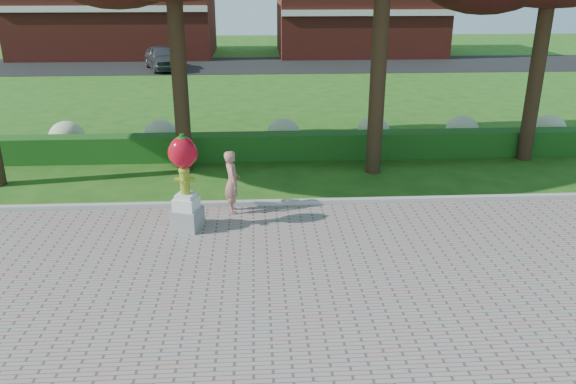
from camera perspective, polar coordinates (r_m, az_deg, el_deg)
The scene contains 10 objects.
ground at distance 11.23m, azimuth -3.53°, elevation -7.24°, with size 100.00×100.00×0.00m, color #205014.
curb at distance 13.93m, azimuth -3.54°, elevation -1.19°, with size 40.00×0.18×0.15m, color #ADADA5.
lawn_hedge at distance 17.61m, azimuth -3.57°, elevation 4.64°, with size 24.00×0.70×0.80m, color #1A4915.
hydrangea_row at distance 18.54m, azimuth -1.81°, elevation 5.97°, with size 20.10×1.10×0.99m.
street at distance 38.29m, azimuth -3.56°, elevation 12.76°, with size 50.00×8.00×0.02m, color black.
building_left at distance 45.11m, azimuth -17.11°, elevation 17.58°, with size 14.00×8.00×7.00m, color maroon.
building_right at distance 44.68m, azimuth 7.18°, elevation 17.88°, with size 12.00×8.00×6.40m, color maroon.
hydrant_sculpture at distance 12.39m, azimuth -10.46°, elevation 1.22°, with size 0.75×0.75×2.18m.
woman at distance 13.31m, azimuth -5.70°, elevation 1.03°, with size 0.55×0.36×1.52m, color #B07264.
parked_car at distance 36.87m, azimuth -12.62°, elevation 13.20°, with size 1.77×4.40×1.50m, color #3C3E43.
Camera 1 is at (0.11, -9.93, 5.25)m, focal length 35.00 mm.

